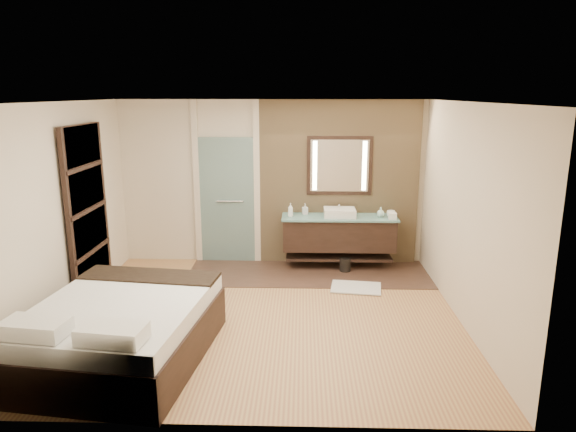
{
  "coord_description": "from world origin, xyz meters",
  "views": [
    {
      "loc": [
        0.51,
        -6.13,
        2.81
      ],
      "look_at": [
        0.31,
        0.6,
        1.18
      ],
      "focal_mm": 32.0,
      "sensor_mm": 36.0,
      "label": 1
    }
  ],
  "objects_px": {
    "vanity": "(339,233)",
    "bed": "(121,330)",
    "waste_bin": "(345,265)",
    "mirror_unit": "(340,166)"
  },
  "relations": [
    {
      "from": "mirror_unit",
      "to": "vanity",
      "type": "bearing_deg",
      "value": -90.0
    },
    {
      "from": "vanity",
      "to": "bed",
      "type": "xyz_separation_m",
      "value": [
        -2.52,
        -3.08,
        -0.24
      ]
    },
    {
      "from": "mirror_unit",
      "to": "bed",
      "type": "relative_size",
      "value": 0.46
    },
    {
      "from": "waste_bin",
      "to": "bed",
      "type": "bearing_deg",
      "value": -132.46
    },
    {
      "from": "mirror_unit",
      "to": "waste_bin",
      "type": "relative_size",
      "value": 4.77
    },
    {
      "from": "mirror_unit",
      "to": "waste_bin",
      "type": "height_order",
      "value": "mirror_unit"
    },
    {
      "from": "vanity",
      "to": "waste_bin",
      "type": "relative_size",
      "value": 8.33
    },
    {
      "from": "bed",
      "to": "waste_bin",
      "type": "relative_size",
      "value": 10.41
    },
    {
      "from": "vanity",
      "to": "mirror_unit",
      "type": "xyz_separation_m",
      "value": [
        0.0,
        0.24,
        1.07
      ]
    },
    {
      "from": "bed",
      "to": "waste_bin",
      "type": "height_order",
      "value": "bed"
    }
  ]
}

